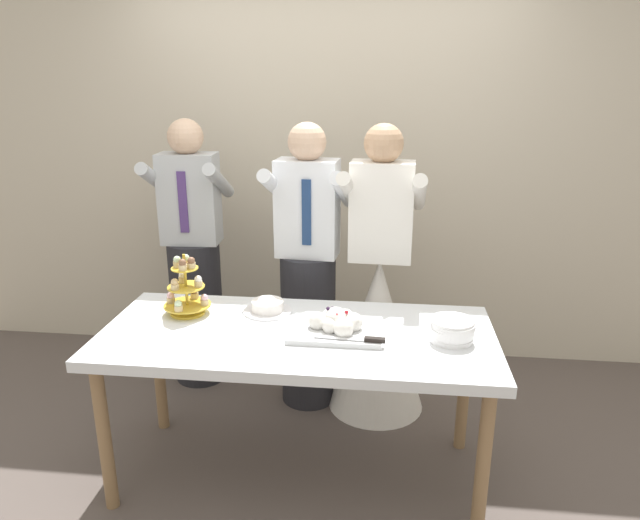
{
  "coord_description": "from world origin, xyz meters",
  "views": [
    {
      "loc": [
        0.38,
        -2.4,
        1.9
      ],
      "look_at": [
        0.09,
        0.15,
        1.07
      ],
      "focal_mm": 32.58,
      "sensor_mm": 36.0,
      "label": 1
    }
  ],
  "objects_px": {
    "main_cake_tray": "(337,325)",
    "round_cake": "(268,307)",
    "dessert_table": "(297,346)",
    "person_groom": "(308,283)",
    "cupcake_stand": "(186,290)",
    "plate_stack": "(452,330)",
    "person_bride": "(378,315)",
    "person_guest": "(195,269)"
  },
  "relations": [
    {
      "from": "person_bride",
      "to": "person_groom",
      "type": "bearing_deg",
      "value": 175.82
    },
    {
      "from": "dessert_table",
      "to": "cupcake_stand",
      "type": "xyz_separation_m",
      "value": [
        -0.57,
        0.15,
        0.2
      ]
    },
    {
      "from": "plate_stack",
      "to": "person_groom",
      "type": "xyz_separation_m",
      "value": [
        -0.74,
        0.73,
        -0.08
      ]
    },
    {
      "from": "cupcake_stand",
      "to": "main_cake_tray",
      "type": "relative_size",
      "value": 0.7
    },
    {
      "from": "person_groom",
      "to": "main_cake_tray",
      "type": "bearing_deg",
      "value": -72.32
    },
    {
      "from": "dessert_table",
      "to": "person_guest",
      "type": "distance_m",
      "value": 1.19
    },
    {
      "from": "cupcake_stand",
      "to": "plate_stack",
      "type": "relative_size",
      "value": 1.53
    },
    {
      "from": "cupcake_stand",
      "to": "person_bride",
      "type": "bearing_deg",
      "value": 30.03
    },
    {
      "from": "cupcake_stand",
      "to": "person_guest",
      "type": "xyz_separation_m",
      "value": [
        -0.21,
        0.75,
        -0.15
      ]
    },
    {
      "from": "person_bride",
      "to": "main_cake_tray",
      "type": "bearing_deg",
      "value": -104.9
    },
    {
      "from": "cupcake_stand",
      "to": "main_cake_tray",
      "type": "xyz_separation_m",
      "value": [
        0.75,
        -0.14,
        -0.08
      ]
    },
    {
      "from": "person_bride",
      "to": "person_guest",
      "type": "relative_size",
      "value": 1.0
    },
    {
      "from": "cupcake_stand",
      "to": "plate_stack",
      "type": "height_order",
      "value": "cupcake_stand"
    },
    {
      "from": "round_cake",
      "to": "person_bride",
      "type": "relative_size",
      "value": 0.14
    },
    {
      "from": "main_cake_tray",
      "to": "plate_stack",
      "type": "xyz_separation_m",
      "value": [
        0.51,
        -0.02,
        0.01
      ]
    },
    {
      "from": "main_cake_tray",
      "to": "round_cake",
      "type": "height_order",
      "value": "main_cake_tray"
    },
    {
      "from": "person_groom",
      "to": "person_guest",
      "type": "relative_size",
      "value": 1.0
    },
    {
      "from": "plate_stack",
      "to": "round_cake",
      "type": "distance_m",
      "value": 0.9
    },
    {
      "from": "dessert_table",
      "to": "cupcake_stand",
      "type": "height_order",
      "value": "cupcake_stand"
    },
    {
      "from": "round_cake",
      "to": "person_guest",
      "type": "distance_m",
      "value": 0.92
    },
    {
      "from": "round_cake",
      "to": "person_groom",
      "type": "bearing_deg",
      "value": 75.22
    },
    {
      "from": "round_cake",
      "to": "plate_stack",
      "type": "bearing_deg",
      "value": -14.55
    },
    {
      "from": "main_cake_tray",
      "to": "round_cake",
      "type": "xyz_separation_m",
      "value": [
        -0.36,
        0.21,
        -0.01
      ]
    },
    {
      "from": "dessert_table",
      "to": "plate_stack",
      "type": "height_order",
      "value": "plate_stack"
    },
    {
      "from": "dessert_table",
      "to": "person_bride",
      "type": "distance_m",
      "value": 0.79
    },
    {
      "from": "round_cake",
      "to": "dessert_table",
      "type": "bearing_deg",
      "value": -49.51
    },
    {
      "from": "person_bride",
      "to": "person_guest",
      "type": "bearing_deg",
      "value": 169.58
    },
    {
      "from": "main_cake_tray",
      "to": "person_groom",
      "type": "distance_m",
      "value": 0.75
    },
    {
      "from": "person_groom",
      "to": "person_guest",
      "type": "distance_m",
      "value": 0.76
    },
    {
      "from": "cupcake_stand",
      "to": "plate_stack",
      "type": "xyz_separation_m",
      "value": [
        1.26,
        -0.17,
        -0.07
      ]
    },
    {
      "from": "plate_stack",
      "to": "person_bride",
      "type": "bearing_deg",
      "value": 115.13
    },
    {
      "from": "round_cake",
      "to": "person_groom",
      "type": "height_order",
      "value": "person_groom"
    },
    {
      "from": "plate_stack",
      "to": "person_guest",
      "type": "xyz_separation_m",
      "value": [
        -1.47,
        0.91,
        -0.08
      ]
    },
    {
      "from": "person_groom",
      "to": "person_guest",
      "type": "xyz_separation_m",
      "value": [
        -0.74,
        0.18,
        0.0
      ]
    },
    {
      "from": "dessert_table",
      "to": "person_groom",
      "type": "distance_m",
      "value": 0.72
    },
    {
      "from": "plate_stack",
      "to": "person_bride",
      "type": "height_order",
      "value": "person_bride"
    },
    {
      "from": "round_cake",
      "to": "person_bride",
      "type": "distance_m",
      "value": 0.75
    },
    {
      "from": "main_cake_tray",
      "to": "person_guest",
      "type": "bearing_deg",
      "value": 137.16
    },
    {
      "from": "dessert_table",
      "to": "person_bride",
      "type": "relative_size",
      "value": 1.08
    },
    {
      "from": "dessert_table",
      "to": "plate_stack",
      "type": "bearing_deg",
      "value": -1.36
    },
    {
      "from": "main_cake_tray",
      "to": "person_bride",
      "type": "xyz_separation_m",
      "value": [
        0.18,
        0.68,
        -0.23
      ]
    },
    {
      "from": "cupcake_stand",
      "to": "person_groom",
      "type": "relative_size",
      "value": 0.18
    }
  ]
}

